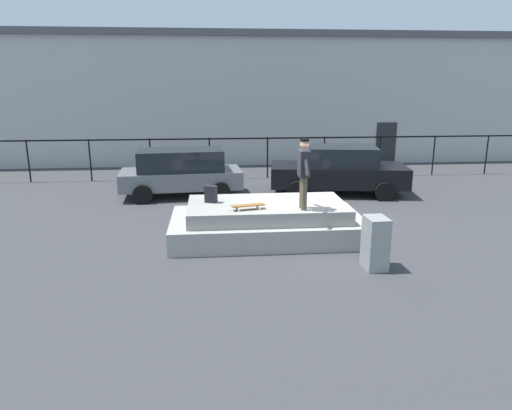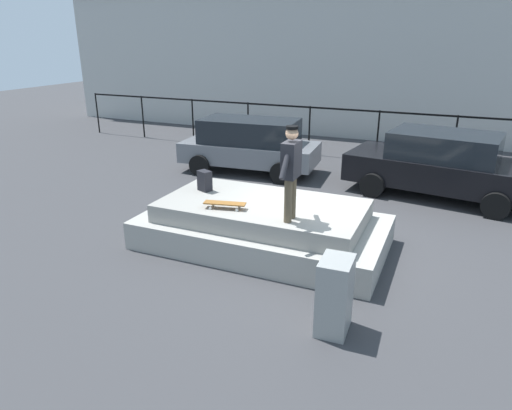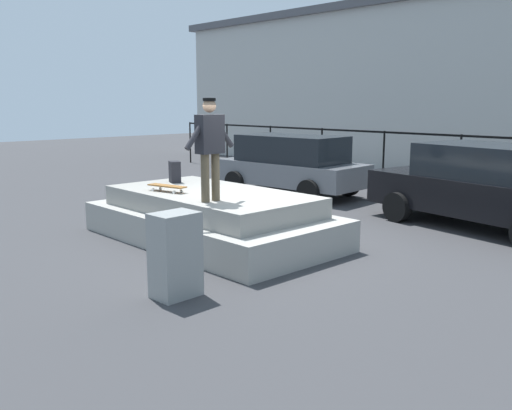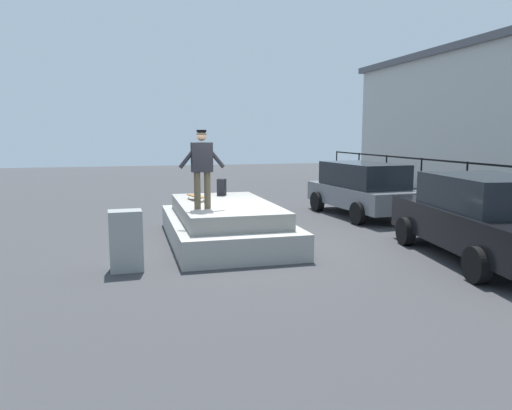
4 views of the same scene
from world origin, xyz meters
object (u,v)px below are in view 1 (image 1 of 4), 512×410
object	(u,v)px
car_grey_hatchback_near	(181,171)
skateboarder	(304,169)
skateboard	(248,206)
backpack	(211,194)
utility_box	(375,243)
car_black_sedan_mid	(338,170)

from	to	relation	value
car_grey_hatchback_near	skateboarder	bearing A→B (deg)	-59.17
skateboard	backpack	xyz separation A→B (m)	(-0.89, 0.80, 0.12)
skateboard	utility_box	world-z (taller)	utility_box
car_grey_hatchback_near	utility_box	distance (m)	8.43
skateboarder	car_black_sedan_mid	bearing A→B (deg)	66.75
skateboarder	skateboard	xyz separation A→B (m)	(-1.33, 0.04, -0.88)
skateboarder	car_grey_hatchback_near	world-z (taller)	skateboarder
skateboarder	car_black_sedan_mid	xyz separation A→B (m)	(2.30, 5.35, -1.03)
car_grey_hatchback_near	utility_box	world-z (taller)	car_grey_hatchback_near
skateboarder	car_grey_hatchback_near	xyz separation A→B (m)	(-3.27, 5.47, -1.02)
backpack	car_black_sedan_mid	xyz separation A→B (m)	(4.52, 4.51, -0.26)
car_grey_hatchback_near	car_black_sedan_mid	size ratio (longest dim) A/B	0.86
backpack	car_black_sedan_mid	bearing A→B (deg)	-111.75
skateboarder	utility_box	xyz separation A→B (m)	(1.27, -1.63, -1.33)
car_grey_hatchback_near	backpack	bearing A→B (deg)	-77.23
skateboarder	car_grey_hatchback_near	bearing A→B (deg)	120.83
skateboard	car_grey_hatchback_near	distance (m)	5.77
skateboard	backpack	distance (m)	1.20
car_grey_hatchback_near	utility_box	bearing A→B (deg)	-57.42
skateboard	utility_box	xyz separation A→B (m)	(2.60, -1.67, -0.45)
backpack	utility_box	distance (m)	4.31
backpack	car_black_sedan_mid	world-z (taller)	car_black_sedan_mid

